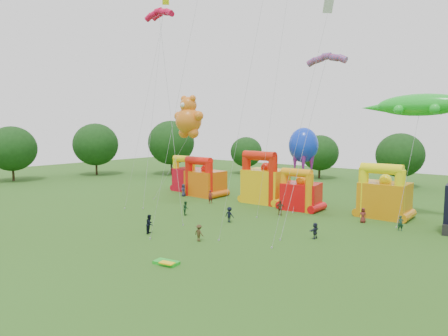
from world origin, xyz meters
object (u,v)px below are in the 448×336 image
Objects in this scene: teddy_bear_kite at (178,148)px; bouncy_castle_2 at (264,183)px; octopus_kite at (301,162)px; gecko_kite at (417,120)px; spectator_0 at (183,190)px; spectator_4 at (280,208)px; bouncy_castle_0 at (189,177)px.

bouncy_castle_2 is at bearing 22.04° from teddy_bear_kite.
teddy_bear_kite is 1.44× the size of octopus_kite.
spectator_0 is (-31.49, -6.34, -10.55)m from gecko_kite.
spectator_0 is at bearing -164.17° from bouncy_castle_2.
spectator_0 is (-17.78, -4.57, -5.03)m from octopus_kite.
spectator_0 reaches higher than spectator_4.
bouncy_castle_0 is 5.20m from spectator_0.
bouncy_castle_2 is 0.50× the size of gecko_kite.
gecko_kite reaches higher than spectator_0.
bouncy_castle_0 is at bearing 139.57° from spectator_0.
bouncy_castle_2 is 3.86× the size of spectator_0.
gecko_kite is (18.95, 2.78, 8.72)m from bouncy_castle_2.
gecko_kite is at bearing 7.36° from octopus_kite.
teddy_bear_kite is 8.42× the size of spectator_4.
octopus_kite is (5.23, 1.01, 3.19)m from bouncy_castle_2.
octopus_kite reaches higher than bouncy_castle_2.
gecko_kite is at bearing 13.92° from teddy_bear_kite.
bouncy_castle_2 is at bearing -66.89° from spectator_4.
spectator_0 is 1.04× the size of spectator_4.
bouncy_castle_0 is 22.34m from spectator_4.
spectator_4 is (-12.93, -8.45, -10.59)m from gecko_kite.
teddy_bear_kite reaches higher than bouncy_castle_2.
bouncy_castle_2 is 13.17m from spectator_0.
bouncy_castle_2 is 8.48m from spectator_4.
teddy_bear_kite is at bearing -25.90° from spectator_4.
gecko_kite is 33.81m from spectator_0.
octopus_kite is at bearing 1.19° from bouncy_castle_0.
spectator_0 is (-0.36, 1.38, -6.63)m from teddy_bear_kite.
spectator_4 is (18.56, -2.12, -0.04)m from spectator_0.
gecko_kite is (34.33, 2.20, 9.22)m from bouncy_castle_0.
bouncy_castle_0 is 35.62m from gecko_kite.
teddy_bear_kite is at bearing -60.35° from spectator_0.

